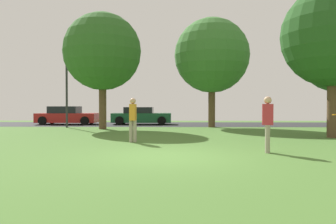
{
  "coord_description": "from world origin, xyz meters",
  "views": [
    {
      "loc": [
        0.31,
        -9.2,
        1.43
      ],
      "look_at": [
        0.0,
        2.48,
        1.21
      ],
      "focal_mm": 35.04,
      "sensor_mm": 36.0,
      "label": 1
    }
  ],
  "objects": [
    {
      "name": "ground_plane",
      "position": [
        0.0,
        0.0,
        0.0
      ],
      "size": [
        44.0,
        44.0,
        0.0
      ],
      "primitive_type": "plane",
      "color": "#47702D"
    },
    {
      "name": "road_strip",
      "position": [
        0.0,
        16.0,
        0.0
      ],
      "size": [
        44.0,
        6.4,
        0.01
      ],
      "primitive_type": "cube",
      "color": "#28282B",
      "rests_on": "ground_plane"
    },
    {
      "name": "maple_tree_far",
      "position": [
        10.41,
        11.85,
        4.42
      ],
      "size": [
        4.21,
        4.21,
        6.55
      ],
      "color": "brown",
      "rests_on": "ground_plane"
    },
    {
      "name": "oak_tree_left",
      "position": [
        -4.25,
        10.83,
        4.75
      ],
      "size": [
        4.75,
        4.75,
        7.14
      ],
      "color": "brown",
      "rests_on": "ground_plane"
    },
    {
      "name": "maple_tree_near",
      "position": [
        2.65,
        12.76,
        4.78
      ],
      "size": [
        4.98,
        4.98,
        7.28
      ],
      "color": "brown",
      "rests_on": "ground_plane"
    },
    {
      "name": "birch_tree_lone",
      "position": [
        7.34,
        5.7,
        4.55
      ],
      "size": [
        4.6,
        4.6,
        6.88
      ],
      "color": "brown",
      "rests_on": "ground_plane"
    },
    {
      "name": "person_catcher",
      "position": [
        3.08,
        0.82,
        0.95
      ],
      "size": [
        0.36,
        0.3,
        1.72
      ],
      "rotation": [
        0.0,
        0.0,
        -0.22
      ],
      "color": "gray",
      "rests_on": "ground_plane"
    },
    {
      "name": "person_bystander",
      "position": [
        -1.4,
        3.55,
        0.97
      ],
      "size": [
        0.3,
        0.34,
        1.74
      ],
      "rotation": [
        0.0,
        0.0,
        1.46
      ],
      "color": "gray",
      "rests_on": "ground_plane"
    },
    {
      "name": "parked_car_red",
      "position": [
        -8.16,
        15.85,
        0.64
      ],
      "size": [
        4.55,
        2.12,
        1.39
      ],
      "color": "#B21E1E",
      "rests_on": "ground_plane"
    },
    {
      "name": "parked_car_green",
      "position": [
        -2.43,
        16.01,
        0.62
      ],
      "size": [
        4.51,
        2.05,
        1.33
      ],
      "color": "#195633",
      "rests_on": "ground_plane"
    },
    {
      "name": "street_lamp_post",
      "position": [
        -6.94,
        12.2,
        2.25
      ],
      "size": [
        0.14,
        0.14,
        4.5
      ],
      "primitive_type": "cylinder",
      "color": "#2D2D33",
      "rests_on": "ground_plane"
    }
  ]
}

